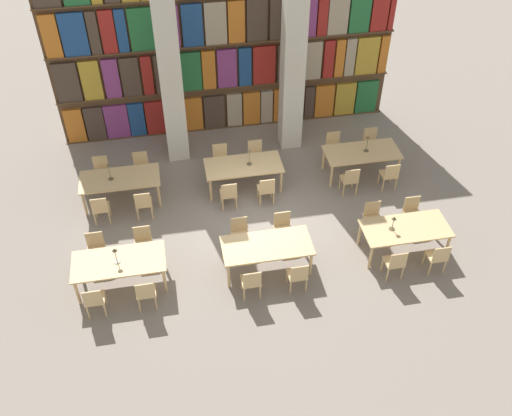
{
  "coord_description": "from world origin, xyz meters",
  "views": [
    {
      "loc": [
        -1.89,
        -10.37,
        10.04
      ],
      "look_at": [
        0.0,
        -0.15,
        0.68
      ],
      "focal_mm": 40.0,
      "sensor_mm": 36.0,
      "label": 1
    }
  ],
  "objects_px": {
    "desk_lamp_1": "(394,221)",
    "chair_13": "(102,171)",
    "chair_2": "(146,292)",
    "reading_table_3": "(120,180)",
    "chair_18": "(266,189)",
    "chair_23": "(371,142)",
    "chair_1": "(96,248)",
    "chair_3": "(143,242)",
    "pillar_left": "(169,61)",
    "chair_10": "(438,257)",
    "chair_19": "(256,154)",
    "chair_8": "(395,263)",
    "chair_0": "(94,300)",
    "chair_4": "(251,282)",
    "chair_11": "(412,212)",
    "desk_lamp_4": "(368,141)",
    "chair_14": "(143,203)",
    "desk_lamp_2": "(109,169)",
    "reading_table_1": "(267,247)",
    "chair_6": "(298,275)",
    "chair_20": "(350,179)",
    "chair_17": "(221,158)",
    "chair_5": "(240,233)",
    "desk_lamp_0": "(115,253)",
    "chair_16": "(229,194)",
    "chair_21": "(334,146)",
    "chair_15": "(141,166)",
    "chair_22": "(390,175)",
    "desk_lamp_3": "(249,154)",
    "chair_7": "(283,228)",
    "chair_9": "(373,217)",
    "pillar_center": "(293,50)",
    "chair_12": "(101,208)",
    "reading_table_5": "(362,154)",
    "reading_table_4": "(243,167)",
    "reading_table_0": "(119,263)"
  },
  "relations": [
    {
      "from": "chair_10",
      "to": "chair_19",
      "type": "distance_m",
      "value": 5.73
    },
    {
      "from": "chair_5",
      "to": "chair_17",
      "type": "bearing_deg",
      "value": -89.03
    },
    {
      "from": "chair_14",
      "to": "desk_lamp_2",
      "type": "height_order",
      "value": "desk_lamp_2"
    },
    {
      "from": "chair_6",
      "to": "chair_12",
      "type": "height_order",
      "value": "same"
    },
    {
      "from": "desk_lamp_3",
      "to": "chair_20",
      "type": "xyz_separation_m",
      "value": [
        2.58,
        -0.77,
        -0.61
      ]
    },
    {
      "from": "desk_lamp_0",
      "to": "desk_lamp_1",
      "type": "distance_m",
      "value": 6.33
    },
    {
      "from": "chair_23",
      "to": "chair_22",
      "type": "bearing_deg",
      "value": 90.0
    },
    {
      "from": "chair_8",
      "to": "chair_17",
      "type": "relative_size",
      "value": 1.0
    },
    {
      "from": "chair_22",
      "to": "chair_23",
      "type": "xyz_separation_m",
      "value": [
        0.0,
        1.54,
        0.0
      ]
    },
    {
      "from": "reading_table_4",
      "to": "chair_18",
      "type": "height_order",
      "value": "chair_18"
    },
    {
      "from": "desk_lamp_0",
      "to": "chair_13",
      "type": "distance_m",
      "value": 3.82
    },
    {
      "from": "chair_1",
      "to": "chair_3",
      "type": "xyz_separation_m",
      "value": [
        1.09,
        0.0,
        0.0
      ]
    },
    {
      "from": "chair_18",
      "to": "chair_23",
      "type": "height_order",
      "value": "same"
    },
    {
      "from": "chair_14",
      "to": "chair_23",
      "type": "bearing_deg",
      "value": 12.88
    },
    {
      "from": "chair_2",
      "to": "chair_10",
      "type": "xyz_separation_m",
      "value": [
        6.63,
        -0.15,
        0.0
      ]
    },
    {
      "from": "chair_5",
      "to": "desk_lamp_2",
      "type": "xyz_separation_m",
      "value": [
        -3.0,
        2.29,
        0.62
      ]
    },
    {
      "from": "chair_21",
      "to": "chair_23",
      "type": "relative_size",
      "value": 1.0
    },
    {
      "from": "chair_2",
      "to": "chair_4",
      "type": "distance_m",
      "value": 2.29
    },
    {
      "from": "desk_lamp_0",
      "to": "desk_lamp_2",
      "type": "relative_size",
      "value": 0.84
    },
    {
      "from": "chair_10",
      "to": "chair_23",
      "type": "xyz_separation_m",
      "value": [
        -0.02,
        4.6,
        0.0
      ]
    },
    {
      "from": "chair_3",
      "to": "desk_lamp_2",
      "type": "height_order",
      "value": "desk_lamp_2"
    },
    {
      "from": "desk_lamp_1",
      "to": "chair_13",
      "type": "relative_size",
      "value": 0.44
    },
    {
      "from": "chair_5",
      "to": "chair_11",
      "type": "bearing_deg",
      "value": 179.52
    },
    {
      "from": "chair_7",
      "to": "chair_13",
      "type": "distance_m",
      "value": 5.32
    },
    {
      "from": "chair_11",
      "to": "chair_23",
      "type": "bearing_deg",
      "value": -89.58
    },
    {
      "from": "chair_9",
      "to": "chair_21",
      "type": "bearing_deg",
      "value": -88.05
    },
    {
      "from": "desk_lamp_0",
      "to": "chair_19",
      "type": "height_order",
      "value": "desk_lamp_0"
    },
    {
      "from": "chair_2",
      "to": "reading_table_3",
      "type": "relative_size",
      "value": 0.43
    },
    {
      "from": "chair_8",
      "to": "chair_21",
      "type": "bearing_deg",
      "value": 91.3
    },
    {
      "from": "chair_4",
      "to": "chair_1",
      "type": "bearing_deg",
      "value": 153.97
    },
    {
      "from": "chair_0",
      "to": "desk_lamp_0",
      "type": "relative_size",
      "value": 2.09
    },
    {
      "from": "chair_11",
      "to": "chair_15",
      "type": "height_order",
      "value": "same"
    },
    {
      "from": "pillar_left",
      "to": "reading_table_5",
      "type": "bearing_deg",
      "value": -20.22
    },
    {
      "from": "chair_3",
      "to": "chair_21",
      "type": "distance_m",
      "value": 6.22
    },
    {
      "from": "desk_lamp_3",
      "to": "chair_7",
      "type": "bearing_deg",
      "value": -79.3
    },
    {
      "from": "reading_table_3",
      "to": "desk_lamp_3",
      "type": "xyz_separation_m",
      "value": [
        3.41,
        -0.04,
        0.4
      ]
    },
    {
      "from": "reading_table_3",
      "to": "chair_11",
      "type": "bearing_deg",
      "value": -18.15
    },
    {
      "from": "pillar_center",
      "to": "chair_15",
      "type": "bearing_deg",
      "value": -167.08
    },
    {
      "from": "reading_table_0",
      "to": "chair_14",
      "type": "height_order",
      "value": "chair_14"
    },
    {
      "from": "chair_18",
      "to": "chair_4",
      "type": "bearing_deg",
      "value": -107.17
    },
    {
      "from": "chair_0",
      "to": "chair_13",
      "type": "height_order",
      "value": "same"
    },
    {
      "from": "desk_lamp_0",
      "to": "chair_16",
      "type": "height_order",
      "value": "desk_lamp_0"
    },
    {
      "from": "reading_table_1",
      "to": "desk_lamp_2",
      "type": "height_order",
      "value": "desk_lamp_2"
    },
    {
      "from": "pillar_left",
      "to": "desk_lamp_1",
      "type": "height_order",
      "value": "pillar_left"
    },
    {
      "from": "chair_6",
      "to": "chair_20",
      "type": "distance_m",
      "value": 3.72
    },
    {
      "from": "chair_4",
      "to": "chair_16",
      "type": "relative_size",
      "value": 1.0
    },
    {
      "from": "chair_1",
      "to": "desk_lamp_4",
      "type": "bearing_deg",
      "value": -163.45
    },
    {
      "from": "chair_6",
      "to": "chair_17",
      "type": "xyz_separation_m",
      "value": [
        -1.1,
        4.57,
        0.0
      ]
    },
    {
      "from": "pillar_left",
      "to": "desk_lamp_0",
      "type": "relative_size",
      "value": 14.24
    },
    {
      "from": "chair_8",
      "to": "desk_lamp_1",
      "type": "bearing_deg",
      "value": 78.02
    }
  ]
}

